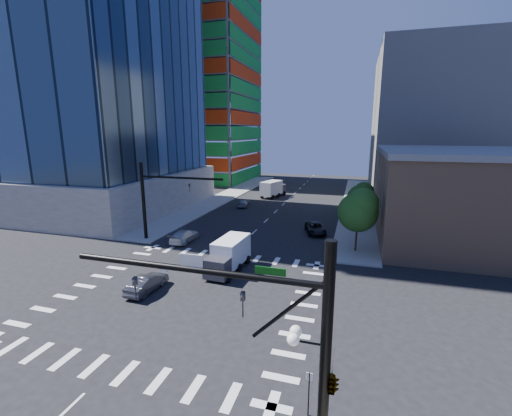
% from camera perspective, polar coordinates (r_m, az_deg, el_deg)
% --- Properties ---
extents(ground, '(160.00, 160.00, 0.00)m').
position_cam_1_polar(ground, '(28.23, -11.27, -14.03)').
color(ground, black).
rests_on(ground, ground).
extents(road_markings, '(20.00, 20.00, 0.01)m').
position_cam_1_polar(road_markings, '(28.23, -11.27, -14.02)').
color(road_markings, silver).
rests_on(road_markings, ground).
extents(sidewalk_ne, '(5.00, 60.00, 0.15)m').
position_cam_1_polar(sidewalk_ne, '(63.42, 16.48, 0.74)').
color(sidewalk_ne, gray).
rests_on(sidewalk_ne, ground).
extents(sidewalk_nw, '(5.00, 60.00, 0.15)m').
position_cam_1_polar(sidewalk_nw, '(68.04, -5.04, 2.00)').
color(sidewalk_nw, gray).
rests_on(sidewalk_nw, ground).
extents(construction_building, '(25.16, 34.50, 70.60)m').
position_cam_1_polar(construction_building, '(93.73, -9.17, 19.85)').
color(construction_building, slate).
rests_on(construction_building, ground).
extents(commercial_building, '(20.50, 22.50, 10.60)m').
position_cam_1_polar(commercial_building, '(46.58, 32.28, 1.72)').
color(commercial_building, '#A68160').
rests_on(commercial_building, ground).
extents(bg_building_ne, '(24.00, 30.00, 28.00)m').
position_cam_1_polar(bg_building_ne, '(78.61, 28.07, 12.23)').
color(bg_building_ne, slate).
rests_on(bg_building_ne, ground).
extents(signal_mast_se, '(10.51, 2.48, 9.00)m').
position_cam_1_polar(signal_mast_se, '(13.16, 7.30, -22.42)').
color(signal_mast_se, black).
rests_on(signal_mast_se, sidewalk_se).
extents(signal_mast_nw, '(10.20, 0.40, 9.00)m').
position_cam_1_polar(signal_mast_nw, '(40.92, -16.58, 2.16)').
color(signal_mast_nw, black).
rests_on(signal_mast_nw, sidewalk_nw).
extents(tree_south, '(4.16, 4.16, 6.82)m').
position_cam_1_polar(tree_south, '(36.93, 16.85, -0.22)').
color(tree_south, '#382316').
rests_on(tree_south, sidewalk_ne).
extents(tree_north, '(3.54, 3.52, 5.78)m').
position_cam_1_polar(tree_north, '(48.85, 17.16, 1.95)').
color(tree_north, '#382316').
rests_on(tree_north, sidewalk_ne).
extents(no_parking_sign, '(0.30, 0.06, 2.20)m').
position_cam_1_polar(no_parking_sign, '(17.33, 8.81, -27.64)').
color(no_parking_sign, black).
rests_on(no_parking_sign, ground).
extents(car_nb_far, '(3.46, 5.20, 1.33)m').
position_cam_1_polar(car_nb_far, '(43.83, 9.89, -3.31)').
color(car_nb_far, black).
rests_on(car_nb_far, ground).
extents(car_sb_near, '(1.96, 4.79, 1.39)m').
position_cam_1_polar(car_sb_near, '(40.80, -11.83, -4.55)').
color(car_sb_near, silver).
rests_on(car_sb_near, ground).
extents(car_sb_mid, '(2.31, 4.33, 1.40)m').
position_cam_1_polar(car_sb_mid, '(58.49, -2.10, 0.91)').
color(car_sb_mid, '#969A9D').
rests_on(car_sb_mid, ground).
extents(car_sb_cross, '(1.60, 4.21, 1.37)m').
position_cam_1_polar(car_sb_cross, '(29.39, -17.74, -11.82)').
color(car_sb_cross, '#454549').
rests_on(car_sb_cross, ground).
extents(box_truck_near, '(2.68, 5.63, 2.88)m').
position_cam_1_polar(box_truck_near, '(31.60, -4.78, -8.32)').
color(box_truck_near, black).
rests_on(box_truck_near, ground).
extents(box_truck_far, '(4.06, 6.56, 3.20)m').
position_cam_1_polar(box_truck_far, '(67.30, 2.97, 3.07)').
color(box_truck_far, black).
rests_on(box_truck_far, ground).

